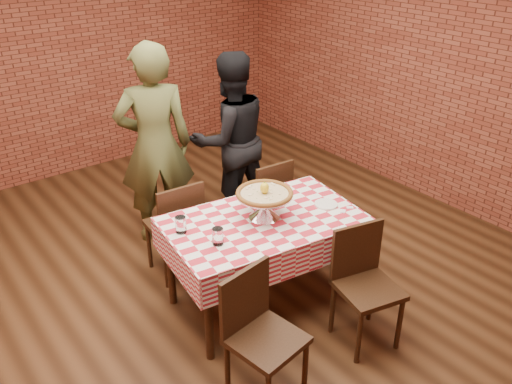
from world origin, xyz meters
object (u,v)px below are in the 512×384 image
Objects in this scene: chair_near_right at (368,291)px; diner_olive at (155,146)px; condiment_caddy at (250,194)px; chair_far_left at (174,226)px; water_glass_left at (218,236)px; diner_black at (230,139)px; chair_near_left at (267,342)px; table at (263,262)px; chair_far_right at (264,201)px; pizza at (264,194)px; water_glass_right at (181,225)px; pizza_stand at (264,206)px.

diner_olive is (-0.44, 2.16, 0.49)m from chair_near_right.
chair_far_left is at bearing 148.96° from condiment_caddy.
water_glass_left is 0.07× the size of diner_black.
table is at bearing 43.95° from chair_near_left.
water_glass_left is 1.32m from chair_far_right.
water_glass_left is at bearing -168.94° from pizza.
chair_far_left is at bearing 72.47° from chair_near_left.
water_glass_right is at bearing 81.75° from chair_near_left.
water_glass_left is 0.94m from chair_far_left.
water_glass_right is at bearing 162.15° from pizza.
chair_near_right is (0.75, -0.72, -0.38)m from water_glass_left.
condiment_caddy is (0.09, 0.28, 0.45)m from table.
chair_near_right reaches higher than chair_far_right.
table is 0.84× the size of diner_black.
water_glass_left and chair_far_left have the same top height.
table is 0.85m from chair_far_left.
pizza is (0.03, 0.03, 0.57)m from table.
condiment_caddy is 0.15× the size of chair_far_right.
pizza_stand reaches higher than water_glass_left.
table is 1.60× the size of chair_near_left.
chair_near_left is (-0.59, -0.76, -0.41)m from pizza_stand.
chair_far_left is at bearing 114.78° from pizza.
chair_near_left is (0.01, -0.96, -0.38)m from water_glass_right.
chair_far_left is 0.48× the size of diner_olive.
pizza_stand is at bearing 118.07° from diner_olive.
diner_black reaches higher than pizza.
condiment_caddy reaches higher than water_glass_left.
chair_near_left is (-0.56, -0.74, 0.07)m from table.
water_glass_right is 1.38m from chair_near_right.
pizza_stand reaches higher than chair_near_right.
water_glass_left is 0.14× the size of chair_near_left.
condiment_caddy reaches higher than table.
chair_near_left is at bearing 85.72° from chair_far_left.
pizza_stand reaches higher than water_glass_right.
chair_near_left is at bearing -102.88° from condiment_caddy.
diner_black reaches higher than table.
condiment_caddy is at bearing 122.85° from diner_olive.
pizza is 1.37m from diner_black.
diner_olive reaches higher than table.
pizza_stand is at bearing 74.08° from diner_black.
pizza is 3.29× the size of condiment_caddy.
diner_black is (1.17, 1.05, 0.02)m from water_glass_right.
diner_black reaches higher than condiment_caddy.
water_glass_right is at bearing -154.93° from condiment_caddy.
pizza is 0.64m from water_glass_right.
chair_near_left is (-0.11, -0.67, -0.38)m from water_glass_left.
chair_near_left is 0.48× the size of diner_olive.
pizza reaches higher than pizza_stand.
condiment_caddy is at bearing 133.75° from chair_far_left.
chair_near_right is 2.11m from diner_black.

